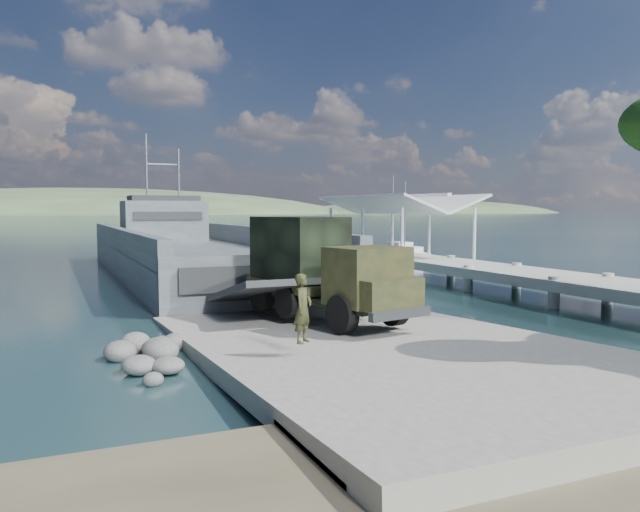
{
  "coord_description": "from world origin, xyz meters",
  "views": [
    {
      "loc": [
        -8.68,
        -16.46,
        4.29
      ],
      "look_at": [
        1.19,
        6.0,
        2.45
      ],
      "focal_mm": 35.0,
      "sensor_mm": 36.0,
      "label": 1
    }
  ],
  "objects": [
    {
      "name": "ground",
      "position": [
        0.0,
        0.0,
        0.0
      ],
      "size": [
        1400.0,
        1400.0,
        0.0
      ],
      "primitive_type": "plane",
      "color": "#183039",
      "rests_on": "ground"
    },
    {
      "name": "boat_ramp",
      "position": [
        0.0,
        -1.0,
        0.25
      ],
      "size": [
        10.0,
        18.0,
        0.5
      ],
      "primitive_type": "cube",
      "color": "gray",
      "rests_on": "ground"
    },
    {
      "name": "shoreline_rocks",
      "position": [
        -6.2,
        0.5,
        0.0
      ],
      "size": [
        3.2,
        5.6,
        0.9
      ],
      "primitive_type": null,
      "color": "#4D4E4C",
      "rests_on": "ground"
    },
    {
      "name": "distant_headlands",
      "position": [
        50.0,
        560.0,
        0.0
      ],
      "size": [
        1000.0,
        240.0,
        48.0
      ],
      "primitive_type": null,
      "color": "#405837",
      "rests_on": "ground"
    },
    {
      "name": "pier",
      "position": [
        13.0,
        18.77,
        1.6
      ],
      "size": [
        6.4,
        44.0,
        6.1
      ],
      "color": "#9B9B92",
      "rests_on": "ground"
    },
    {
      "name": "landing_craft",
      "position": [
        -0.02,
        23.69,
        0.9
      ],
      "size": [
        9.49,
        37.29,
        11.06
      ],
      "rotation": [
        0.0,
        0.0,
        0.0
      ],
      "color": "#454D52",
      "rests_on": "ground"
    },
    {
      "name": "military_truck",
      "position": [
        0.05,
        3.41,
        2.25
      ],
      "size": [
        3.76,
        7.88,
        3.52
      ],
      "rotation": [
        0.0,
        0.0,
        0.2
      ],
      "color": "black",
      "rests_on": "boat_ramp"
    },
    {
      "name": "soldier",
      "position": [
        -2.76,
        -1.93,
        1.38
      ],
      "size": [
        0.76,
        0.75,
        1.77
      ],
      "primitive_type": "imported",
      "rotation": [
        0.0,
        0.0,
        0.76
      ],
      "color": "#202D19",
      "rests_on": "boat_ramp"
    },
    {
      "name": "sailboat_near",
      "position": [
        19.27,
        29.06,
        0.37
      ],
      "size": [
        1.67,
        5.63,
        6.85
      ],
      "rotation": [
        0.0,
        0.0,
        -0.01
      ],
      "color": "white",
      "rests_on": "ground"
    },
    {
      "name": "sailboat_far",
      "position": [
        20.88,
        33.76,
        0.41
      ],
      "size": [
        2.52,
        6.44,
        7.65
      ],
      "rotation": [
        0.0,
        0.0,
        0.11
      ],
      "color": "white",
      "rests_on": "ground"
    }
  ]
}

